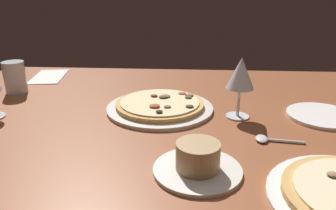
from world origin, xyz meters
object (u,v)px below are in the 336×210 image
at_px(side_plate, 322,116).
at_px(paper_menu, 49,77).
at_px(ramekin_on_saucer, 198,161).
at_px(spoon, 268,139).
at_px(water_glass, 15,79).
at_px(wine_glass_near, 241,75).
at_px(pizza_main, 160,106).

bearing_deg(side_plate, paper_menu, -20.97).
bearing_deg(ramekin_on_saucer, side_plate, -139.24).
height_order(side_plate, spoon, spoon).
xyz_separation_m(water_glass, paper_menu, (-0.03, -0.19, -0.04)).
relative_size(wine_glass_near, paper_menu, 0.80).
distance_m(wine_glass_near, paper_menu, 0.77).
relative_size(side_plate, paper_menu, 0.92).
distance_m(ramekin_on_saucer, paper_menu, 0.85).
bearing_deg(water_glass, ramekin_on_saucer, 142.65).
bearing_deg(pizza_main, spoon, 145.54).
bearing_deg(water_glass, wine_glass_near, 166.64).
bearing_deg(paper_menu, ramekin_on_saucer, 122.89).
xyz_separation_m(side_plate, spoon, (0.18, 0.15, 0.00)).
distance_m(ramekin_on_saucer, spoon, 0.22).
height_order(pizza_main, ramekin_on_saucer, ramekin_on_saucer).
bearing_deg(paper_menu, spoon, 137.07).
relative_size(wine_glass_near, water_glass, 1.58).
distance_m(wine_glass_near, water_glass, 0.72).
relative_size(wine_glass_near, spoon, 1.48).
distance_m(pizza_main, wine_glass_near, 0.24).
xyz_separation_m(pizza_main, paper_menu, (0.46, -0.32, -0.01)).
distance_m(wine_glass_near, side_plate, 0.25).
bearing_deg(ramekin_on_saucer, water_glass, -37.35).
distance_m(water_glass, side_plate, 0.94).
height_order(ramekin_on_saucer, water_glass, water_glass).
height_order(water_glass, paper_menu, water_glass).
bearing_deg(ramekin_on_saucer, paper_menu, -48.84).
bearing_deg(water_glass, pizza_main, 165.43).
bearing_deg(wine_glass_near, ramekin_on_saucer, 68.06).
xyz_separation_m(pizza_main, water_glass, (0.49, -0.13, 0.03)).
bearing_deg(spoon, wine_glass_near, -70.42).
xyz_separation_m(ramekin_on_saucer, side_plate, (-0.34, -0.29, -0.02)).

